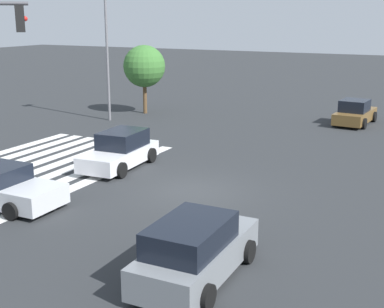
% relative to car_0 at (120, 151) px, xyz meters
% --- Properties ---
extents(ground_plane, '(154.94, 154.94, 0.00)m').
position_rel_car_0_xyz_m(ground_plane, '(1.61, 4.37, -0.73)').
color(ground_plane, '#2B2D30').
extents(crosswalk_markings, '(11.48, 7.25, 0.01)m').
position_rel_car_0_xyz_m(crosswalk_markings, '(1.61, -3.29, -0.73)').
color(crosswalk_markings, silver).
rests_on(crosswalk_markings, ground_plane).
extents(car_0, '(4.38, 2.21, 1.59)m').
position_rel_car_0_xyz_m(car_0, '(0.00, 0.00, 0.00)').
color(car_0, silver).
rests_on(car_0, ground_plane).
extents(car_1, '(4.38, 2.04, 1.64)m').
position_rel_car_0_xyz_m(car_1, '(7.78, 7.60, 0.04)').
color(car_1, gray).
rests_on(car_1, ground_plane).
extents(car_2, '(4.25, 2.21, 1.53)m').
position_rel_car_0_xyz_m(car_2, '(-14.52, 7.42, -0.05)').
color(car_2, brown).
rests_on(car_2, ground_plane).
extents(street_light_pole_a, '(0.80, 0.36, 8.53)m').
position_rel_car_0_xyz_m(street_light_pole_a, '(-8.72, -6.80, 4.34)').
color(street_light_pole_a, slate).
rests_on(street_light_pole_a, ground_plane).
extents(tree_corner_b, '(2.82, 2.82, 4.61)m').
position_rel_car_0_xyz_m(tree_corner_b, '(-11.90, -6.09, 2.46)').
color(tree_corner_b, brown).
rests_on(tree_corner_b, ground_plane).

